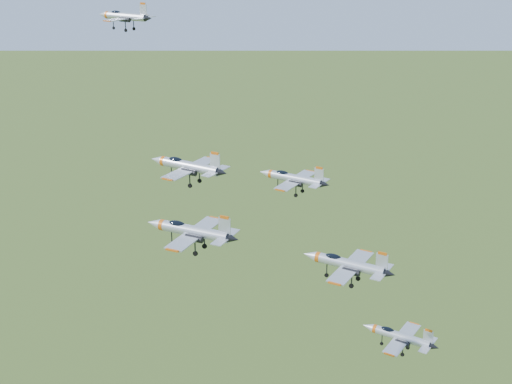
% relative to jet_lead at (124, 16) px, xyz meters
% --- Properties ---
extents(jet_lead, '(10.84, 9.14, 2.92)m').
position_rel_jet_lead_xyz_m(jet_lead, '(0.00, 0.00, 0.00)').
color(jet_lead, '#B5B9C3').
extents(jet_left_high, '(13.62, 11.46, 3.66)m').
position_rel_jet_lead_xyz_m(jet_left_high, '(15.18, -11.30, -19.74)').
color(jet_left_high, '#B5B9C3').
extents(jet_right_high, '(12.50, 10.39, 3.34)m').
position_rel_jet_lead_xyz_m(jet_right_high, '(24.70, -31.67, -20.32)').
color(jet_right_high, '#B5B9C3').
extents(jet_left_low, '(12.32, 10.38, 3.31)m').
position_rel_jet_lead_xyz_m(jet_left_low, '(28.65, -1.38, -23.49)').
color(jet_left_low, '#B5B9C3').
extents(jet_right_low, '(12.81, 10.75, 3.44)m').
position_rel_jet_lead_xyz_m(jet_right_low, '(41.42, -20.25, -27.42)').
color(jet_right_low, '#B5B9C3').
extents(jet_trail, '(10.97, 9.27, 2.96)m').
position_rel_jet_lead_xyz_m(jet_trail, '(48.42, -16.78, -38.90)').
color(jet_trail, '#B5B9C3').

